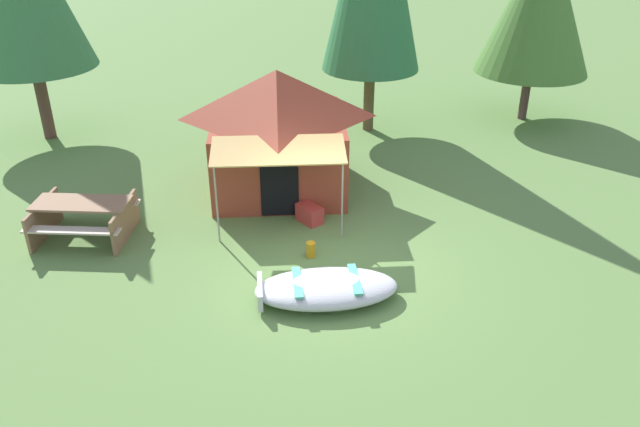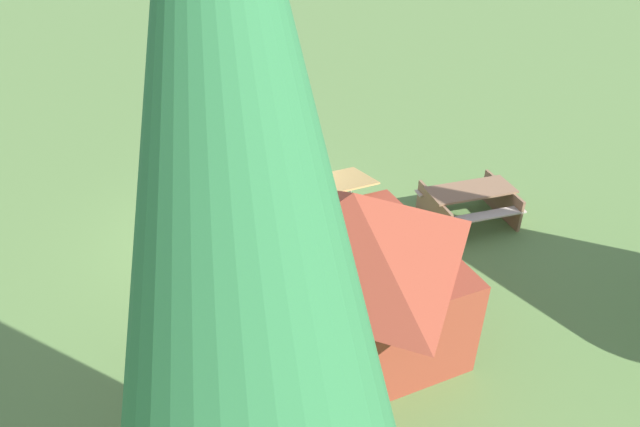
{
  "view_description": "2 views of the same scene",
  "coord_description": "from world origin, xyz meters",
  "views": [
    {
      "loc": [
        -1.53,
        -9.48,
        6.17
      ],
      "look_at": [
        -0.09,
        0.64,
        0.72
      ],
      "focal_mm": 35.82,
      "sensor_mm": 36.0,
      "label": 1
    },
    {
      "loc": [
        2.82,
        8.86,
        6.48
      ],
      "look_at": [
        -0.98,
        1.72,
        1.24
      ],
      "focal_mm": 31.33,
      "sensor_mm": 36.0,
      "label": 2
    }
  ],
  "objects": [
    {
      "name": "cooler_box",
      "position": [
        -0.15,
        1.67,
        0.18
      ],
      "size": [
        0.55,
        0.63,
        0.36
      ],
      "primitive_type": "cube",
      "rotation": [
        0.0,
        0.0,
        2.11
      ],
      "color": "#BD3732",
      "rests_on": "ground_plane"
    },
    {
      "name": "fuel_can",
      "position": [
        -0.29,
        0.36,
        0.14
      ],
      "size": [
        0.23,
        0.23,
        0.29
      ],
      "primitive_type": "cylinder",
      "rotation": [
        0.0,
        0.0,
        0.53
      ],
      "color": "orange",
      "rests_on": "ground_plane"
    },
    {
      "name": "pine_tree_back_right",
      "position": [
        2.1,
        6.68,
        4.4
      ],
      "size": [
        2.53,
        2.53,
        7.14
      ],
      "color": "brown",
      "rests_on": "ground_plane"
    },
    {
      "name": "ground_plane",
      "position": [
        0.0,
        0.0,
        0.0
      ],
      "size": [
        80.0,
        80.0,
        0.0
      ],
      "primitive_type": "plane",
      "color": "#5F8444"
    },
    {
      "name": "beached_rowboat",
      "position": [
        -0.22,
        -0.97,
        0.2
      ],
      "size": [
        2.39,
        1.25,
        0.38
      ],
      "color": "silver",
      "rests_on": "ground_plane"
    },
    {
      "name": "picnic_table",
      "position": [
        -4.47,
        1.69,
        0.47
      ],
      "size": [
        2.02,
        1.74,
        0.74
      ],
      "color": "#8B674A",
      "rests_on": "ground_plane"
    },
    {
      "name": "canvas_cabin_tent",
      "position": [
        -0.6,
        3.38,
        1.37
      ],
      "size": [
        3.22,
        4.14,
        2.64
      ],
      "color": "#963B28",
      "rests_on": "ground_plane"
    }
  ]
}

